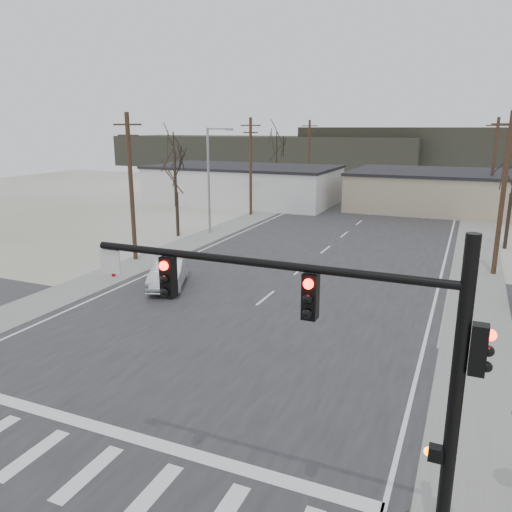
# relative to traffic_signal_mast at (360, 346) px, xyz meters

# --- Properties ---
(ground) EXTENTS (140.00, 140.00, 0.00)m
(ground) POSITION_rel_traffic_signal_mast_xyz_m (-7.89, 6.20, -4.67)
(ground) COLOR silver
(ground) RESTS_ON ground
(main_road) EXTENTS (18.00, 110.00, 0.05)m
(main_road) POSITION_rel_traffic_signal_mast_xyz_m (-7.89, 21.20, -4.65)
(main_road) COLOR #262629
(main_road) RESTS_ON ground
(cross_road) EXTENTS (90.00, 10.00, 0.04)m
(cross_road) POSITION_rel_traffic_signal_mast_xyz_m (-7.89, 6.20, -4.65)
(cross_road) COLOR #262629
(cross_road) RESTS_ON ground
(sidewalk_left) EXTENTS (3.00, 90.00, 0.06)m
(sidewalk_left) POSITION_rel_traffic_signal_mast_xyz_m (-18.49, 26.20, -4.64)
(sidewalk_left) COLOR gray
(sidewalk_left) RESTS_ON ground
(sidewalk_right) EXTENTS (3.00, 90.00, 0.06)m
(sidewalk_right) POSITION_rel_traffic_signal_mast_xyz_m (2.71, 26.20, -4.64)
(sidewalk_right) COLOR gray
(sidewalk_right) RESTS_ON ground
(traffic_signal_mast) EXTENTS (8.95, 0.43, 7.20)m
(traffic_signal_mast) POSITION_rel_traffic_signal_mast_xyz_m (0.00, 0.00, 0.00)
(traffic_signal_mast) COLOR black
(traffic_signal_mast) RESTS_ON ground
(fire_hydrant) EXTENTS (0.24, 0.24, 0.87)m
(fire_hydrant) POSITION_rel_traffic_signal_mast_xyz_m (-18.09, 14.20, -4.22)
(fire_hydrant) COLOR #A50C0C
(fire_hydrant) RESTS_ON ground
(building_left_far) EXTENTS (22.30, 12.30, 4.50)m
(building_left_far) POSITION_rel_traffic_signal_mast_xyz_m (-23.89, 46.20, -2.42)
(building_left_far) COLOR silver
(building_left_far) RESTS_ON ground
(building_right_far) EXTENTS (26.30, 14.30, 4.30)m
(building_right_far) POSITION_rel_traffic_signal_mast_xyz_m (2.11, 50.20, -2.52)
(building_right_far) COLOR tan
(building_right_far) RESTS_ON ground
(upole_left_b) EXTENTS (2.20, 0.30, 10.00)m
(upole_left_b) POSITION_rel_traffic_signal_mast_xyz_m (-19.39, 18.20, 0.55)
(upole_left_b) COLOR #483221
(upole_left_b) RESTS_ON ground
(upole_left_c) EXTENTS (2.20, 0.30, 10.00)m
(upole_left_c) POSITION_rel_traffic_signal_mast_xyz_m (-19.39, 38.20, 0.55)
(upole_left_c) COLOR #483221
(upole_left_c) RESTS_ON ground
(upole_left_d) EXTENTS (2.20, 0.30, 10.00)m
(upole_left_d) POSITION_rel_traffic_signal_mast_xyz_m (-19.39, 58.20, 0.55)
(upole_left_d) COLOR #483221
(upole_left_d) RESTS_ON ground
(upole_right_a) EXTENTS (2.20, 0.30, 10.00)m
(upole_right_a) POSITION_rel_traffic_signal_mast_xyz_m (3.61, 24.20, 0.55)
(upole_right_a) COLOR #483221
(upole_right_a) RESTS_ON ground
(upole_right_b) EXTENTS (2.20, 0.30, 10.00)m
(upole_right_b) POSITION_rel_traffic_signal_mast_xyz_m (3.61, 46.20, 0.55)
(upole_right_b) COLOR #483221
(upole_right_b) RESTS_ON ground
(streetlight_main) EXTENTS (2.40, 0.25, 9.00)m
(streetlight_main) POSITION_rel_traffic_signal_mast_xyz_m (-18.69, 28.20, 0.41)
(streetlight_main) COLOR gray
(streetlight_main) RESTS_ON ground
(tree_left_near) EXTENTS (3.30, 3.30, 7.35)m
(tree_left_near) POSITION_rel_traffic_signal_mast_xyz_m (-20.89, 26.20, 0.55)
(tree_left_near) COLOR #30251D
(tree_left_near) RESTS_ON ground
(tree_left_far) EXTENTS (3.96, 3.96, 8.82)m
(tree_left_far) POSITION_rel_traffic_signal_mast_xyz_m (-21.89, 52.20, 1.61)
(tree_left_far) COLOR #30251D
(tree_left_far) RESTS_ON ground
(tree_left_mid) EXTENTS (3.96, 3.96, 8.82)m
(tree_left_mid) POSITION_rel_traffic_signal_mast_xyz_m (-29.89, 40.20, 1.61)
(tree_left_mid) COLOR #30251D
(tree_left_mid) RESTS_ON ground
(hill_left) EXTENTS (70.00, 18.00, 7.00)m
(hill_left) POSITION_rel_traffic_signal_mast_xyz_m (-42.89, 98.20, -1.17)
(hill_left) COLOR #333026
(hill_left) RESTS_ON ground
(hill_center) EXTENTS (80.00, 18.00, 9.00)m
(hill_center) POSITION_rel_traffic_signal_mast_xyz_m (7.11, 102.20, -0.17)
(hill_center) COLOR #333026
(hill_center) RESTS_ON ground
(sedan_crossing) EXTENTS (3.61, 5.30, 1.65)m
(sedan_crossing) POSITION_rel_traffic_signal_mast_xyz_m (-13.92, 14.02, -3.80)
(sedan_crossing) COLOR #94999D
(sedan_crossing) RESTS_ON main_road
(car_far_a) EXTENTS (3.64, 6.23, 1.70)m
(car_far_a) POSITION_rel_traffic_signal_mast_xyz_m (-7.21, 57.04, -3.78)
(car_far_a) COLOR black
(car_far_a) RESTS_ON main_road
(car_far_b) EXTENTS (2.37, 4.08, 1.30)m
(car_far_b) POSITION_rel_traffic_signal_mast_xyz_m (-15.39, 52.96, -3.98)
(car_far_b) COLOR black
(car_far_b) RESTS_ON main_road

